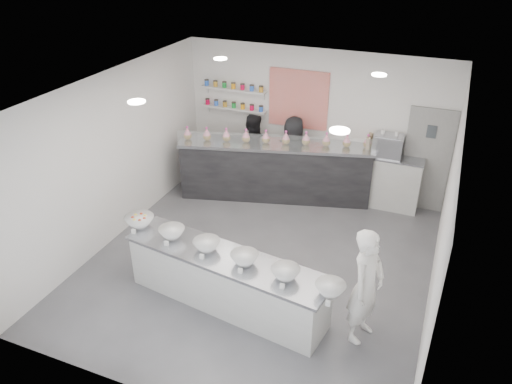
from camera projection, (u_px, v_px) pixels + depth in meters
floor at (259, 263)px, 8.51m from camera, size 6.00×6.00×0.00m
ceiling at (260, 91)px, 7.07m from camera, size 6.00×6.00×0.00m
back_wall at (314, 122)px, 10.23m from camera, size 5.50×0.00×5.50m
left_wall at (114, 157)px, 8.70m from camera, size 0.00×6.00×6.00m
right_wall at (444, 220)px, 6.88m from camera, size 0.00×6.00×6.00m
back_door at (427, 160)px, 9.66m from camera, size 0.88×0.04×2.10m
pattern_panel at (298, 99)px, 10.11m from camera, size 1.25×0.03×1.20m
jar_shelf_lower at (234, 108)px, 10.68m from camera, size 1.45×0.22×0.04m
jar_shelf_upper at (234, 89)px, 10.48m from camera, size 1.45×0.22×0.04m
preserve_jars at (234, 96)px, 10.53m from camera, size 1.45×0.10×0.56m
downlight_0 at (137, 102)px, 6.74m from camera, size 0.24×0.24×0.02m
downlight_1 at (340, 131)px, 5.81m from camera, size 0.24×0.24×0.02m
downlight_2 at (220, 59)px, 8.85m from camera, size 0.24×0.24×0.02m
downlight_3 at (379, 75)px, 7.92m from camera, size 0.24×0.24×0.02m
prep_counter at (226, 281)px, 7.39m from camera, size 3.28×1.19×0.87m
back_bar at (275, 171)px, 10.27m from camera, size 3.94×1.71×1.21m
sneeze_guard at (274, 143)px, 9.61m from camera, size 3.71×1.03×0.33m
espresso_ledge at (383, 181)px, 9.99m from camera, size 1.47×0.47×1.09m
espresso_machine at (388, 146)px, 9.63m from camera, size 0.56×0.39×0.43m
cup_stacks at (371, 145)px, 9.75m from camera, size 0.26×0.24×0.36m
prep_bowls at (225, 252)px, 7.14m from camera, size 3.69×1.03×0.16m
label_cards at (214, 277)px, 6.72m from camera, size 3.31×0.04×0.07m
cookie_bags at (276, 137)px, 9.92m from camera, size 3.67×1.15×0.28m
woman_prep at (366, 286)px, 6.62m from camera, size 0.57×0.72×1.71m
staff_left at (252, 151)px, 10.64m from camera, size 0.88×0.73×1.63m
staff_right at (293, 157)px, 10.26m from camera, size 0.98×0.81×1.72m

